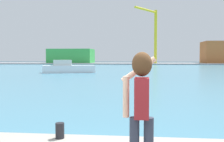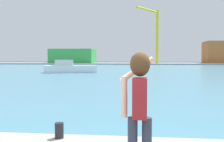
% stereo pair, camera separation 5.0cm
% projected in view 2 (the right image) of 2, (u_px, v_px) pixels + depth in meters
% --- Properties ---
extents(ground_plane, '(220.00, 220.00, 0.00)m').
position_uv_depth(ground_plane, '(137.00, 69.00, 53.19)').
color(ground_plane, '#334751').
extents(harbor_water, '(140.00, 100.00, 0.02)m').
position_uv_depth(harbor_water, '(137.00, 68.00, 55.18)').
color(harbor_water, teal).
rests_on(harbor_water, ground_plane).
extents(far_shore_dock, '(140.00, 20.00, 0.36)m').
position_uv_depth(far_shore_dock, '(138.00, 63.00, 94.89)').
color(far_shore_dock, gray).
rests_on(far_shore_dock, ground_plane).
extents(person_photographer, '(0.53, 0.55, 1.74)m').
position_uv_depth(person_photographer, '(139.00, 100.00, 3.61)').
color(person_photographer, '#2D3342').
rests_on(person_photographer, quay_promenade).
extents(harbor_bollard, '(0.18, 0.18, 0.32)m').
position_uv_depth(harbor_bollard, '(59.00, 130.00, 5.32)').
color(harbor_bollard, black).
rests_on(harbor_bollard, quay_promenade).
extents(boat_moored, '(7.89, 4.39, 1.90)m').
position_uv_depth(boat_moored, '(69.00, 68.00, 38.40)').
color(boat_moored, white).
rests_on(boat_moored, harbor_water).
extents(warehouse_left, '(16.29, 10.86, 5.22)m').
position_uv_depth(warehouse_left, '(73.00, 56.00, 98.77)').
color(warehouse_left, green).
rests_on(warehouse_left, far_shore_dock).
extents(warehouse_right, '(13.57, 9.74, 7.77)m').
position_uv_depth(warehouse_right, '(224.00, 52.00, 92.32)').
color(warehouse_right, '#B26633').
rests_on(warehouse_right, far_shore_dock).
extents(port_crane, '(7.82, 11.05, 18.46)m').
position_uv_depth(port_crane, '(155.00, 30.00, 88.49)').
color(port_crane, yellow).
rests_on(port_crane, far_shore_dock).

